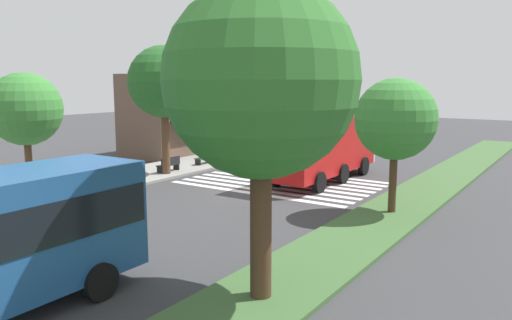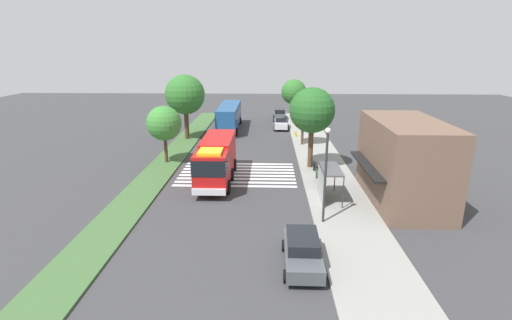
{
  "view_description": "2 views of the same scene",
  "coord_description": "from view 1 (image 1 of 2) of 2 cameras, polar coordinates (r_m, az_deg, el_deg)",
  "views": [
    {
      "loc": [
        -20.8,
        -14.08,
        5.63
      ],
      "look_at": [
        1.02,
        0.57,
        1.48
      ],
      "focal_mm": 34.96,
      "sensor_mm": 36.0,
      "label": 1
    },
    {
      "loc": [
        35.66,
        2.75,
        11.22
      ],
      "look_at": [
        2.43,
        1.72,
        1.27
      ],
      "focal_mm": 26.5,
      "sensor_mm": 36.0,
      "label": 2
    }
  ],
  "objects": [
    {
      "name": "sidewalk_tree_west",
      "position": [
        24.55,
        -24.91,
        5.25
      ],
      "size": [
        3.26,
        3.26,
        5.9
      ],
      "color": "#513823",
      "rests_on": "sidewalk"
    },
    {
      "name": "fire_truck",
      "position": [
        28.78,
        7.96,
        1.78
      ],
      "size": [
        9.47,
        2.88,
        3.65
      ],
      "rotation": [
        0.0,
        0.0,
        0.0
      ],
      "color": "#B71414",
      "rests_on": "ground_plane"
    },
    {
      "name": "median_tree_far_west",
      "position": [
        12.2,
        0.58,
        8.97
      ],
      "size": [
        4.83,
        4.83,
        7.94
      ],
      "color": "#47301E",
      "rests_on": "median_strip"
    },
    {
      "name": "bus_stop_shelter",
      "position": [
        36.63,
        -1.79,
        3.11
      ],
      "size": [
        3.5,
        1.4,
        2.46
      ],
      "color": "#4C4C51",
      "rests_on": "sidewalk"
    },
    {
      "name": "median_tree_west",
      "position": [
        21.49,
        15.67,
        4.48
      ],
      "size": [
        3.4,
        3.4,
        5.65
      ],
      "color": "#47301E",
      "rests_on": "median_strip"
    },
    {
      "name": "sidewalk_tree_center",
      "position": [
        30.03,
        -10.49,
        8.72
      ],
      "size": [
        4.23,
        4.23,
        7.59
      ],
      "color": "#513823",
      "rests_on": "sidewalk"
    },
    {
      "name": "crosswalk",
      "position": [
        28.02,
        2.97,
        -2.61
      ],
      "size": [
        6.75,
        10.58,
        0.01
      ],
      "color": "silver",
      "rests_on": "ground_plane"
    },
    {
      "name": "median_strip",
      "position": [
        22.55,
        15.59,
        -5.63
      ],
      "size": [
        60.0,
        3.0,
        0.14
      ],
      "primitive_type": "cube",
      "color": "#3D6033",
      "rests_on": "ground_plane"
    },
    {
      "name": "storefront_building",
      "position": [
        40.04,
        -8.53,
        5.25
      ],
      "size": [
        9.38,
        5.49,
        6.18
      ],
      "color": "brown",
      "rests_on": "ground_plane"
    },
    {
      "name": "parked_car_east",
      "position": [
        43.14,
        7.9,
        2.55
      ],
      "size": [
        4.62,
        2.16,
        1.67
      ],
      "rotation": [
        0.0,
        0.0,
        -0.01
      ],
      "color": "#474C51",
      "rests_on": "ground_plane"
    },
    {
      "name": "bench_near_shelter",
      "position": [
        33.67,
        -5.78,
        0.33
      ],
      "size": [
        1.6,
        0.5,
        0.9
      ],
      "color": "#2D472D",
      "rests_on": "sidewalk"
    },
    {
      "name": "bench_west_of_shelter",
      "position": [
        31.08,
        -9.92,
        -0.49
      ],
      "size": [
        1.6,
        0.5,
        0.9
      ],
      "color": "black",
      "rests_on": "sidewalk"
    },
    {
      "name": "ground_plane",
      "position": [
        25.74,
        -0.2,
        -3.65
      ],
      "size": [
        120.0,
        120.0,
        0.0
      ],
      "primitive_type": "plane",
      "color": "#38383A"
    },
    {
      "name": "sidewalk",
      "position": [
        30.98,
        -12.88,
        -1.59
      ],
      "size": [
        60.0,
        4.65,
        0.14
      ],
      "primitive_type": "cube",
      "color": "gray",
      "rests_on": "ground_plane"
    },
    {
      "name": "street_lamp",
      "position": [
        39.39,
        2.41,
        6.41
      ],
      "size": [
        0.36,
        0.36,
        6.33
      ],
      "color": "#2D2D30",
      "rests_on": "sidewalk"
    }
  ]
}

